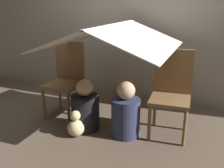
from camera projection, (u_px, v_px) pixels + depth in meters
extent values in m
plane|color=brown|center=(107.00, 130.00, 2.83)|extent=(8.80, 8.80, 0.00)
cube|color=gray|center=(138.00, 13.00, 3.43)|extent=(7.00, 0.05, 2.50)
cylinder|color=brown|center=(44.00, 104.00, 3.06)|extent=(0.04, 0.04, 0.39)
cylinder|color=brown|center=(69.00, 108.00, 2.93)|extent=(0.04, 0.04, 0.39)
cylinder|color=brown|center=(60.00, 95.00, 3.37)|extent=(0.04, 0.04, 0.39)
cylinder|color=brown|center=(83.00, 98.00, 3.24)|extent=(0.04, 0.04, 0.39)
cube|color=brown|center=(63.00, 85.00, 3.08)|extent=(0.41, 0.41, 0.04)
cube|color=brown|center=(70.00, 61.00, 3.17)|extent=(0.41, 0.03, 0.49)
cylinder|color=brown|center=(149.00, 123.00, 2.57)|extent=(0.04, 0.04, 0.39)
cylinder|color=brown|center=(185.00, 128.00, 2.47)|extent=(0.04, 0.04, 0.39)
cylinder|color=brown|center=(155.00, 110.00, 2.89)|extent=(0.04, 0.04, 0.39)
cylinder|color=brown|center=(186.00, 114.00, 2.78)|extent=(0.04, 0.04, 0.39)
cube|color=brown|center=(170.00, 100.00, 2.61)|extent=(0.44, 0.44, 0.04)
cube|color=brown|center=(173.00, 71.00, 2.70)|extent=(0.41, 0.06, 0.49)
cube|color=silver|center=(85.00, 35.00, 2.77)|extent=(0.66, 1.32, 0.25)
cube|color=silver|center=(142.00, 38.00, 2.53)|extent=(0.66, 1.32, 0.25)
cube|color=silver|center=(112.00, 25.00, 2.61)|extent=(0.04, 1.32, 0.01)
cylinder|color=black|center=(85.00, 112.00, 2.82)|extent=(0.32, 0.32, 0.40)
sphere|color=#D6A884|center=(85.00, 88.00, 2.72)|extent=(0.19, 0.19, 0.19)
cylinder|color=#2D3351|center=(126.00, 117.00, 2.67)|extent=(0.31, 0.31, 0.42)
sphere|color=#D6A884|center=(126.00, 91.00, 2.58)|extent=(0.19, 0.19, 0.19)
sphere|color=beige|center=(76.00, 128.00, 2.69)|extent=(0.19, 0.19, 0.19)
sphere|color=beige|center=(75.00, 116.00, 2.65)|extent=(0.11, 0.11, 0.11)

